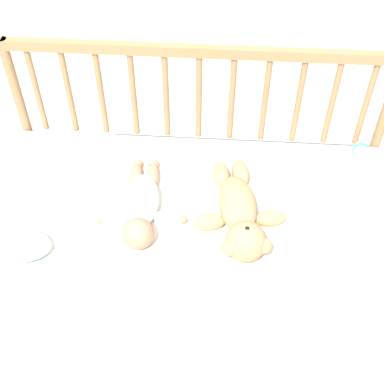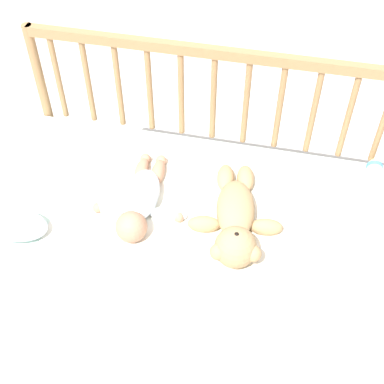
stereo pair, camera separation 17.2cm
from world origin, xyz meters
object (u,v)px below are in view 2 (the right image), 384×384
Objects in this scene: baby_bottle at (375,178)px; small_pillow at (12,224)px; baby at (140,200)px; teddy_bear at (235,220)px.

small_pillow is at bearing -157.78° from baby_bottle.
baby is 2.29× the size of baby_bottle.
baby is 0.79m from baby_bottle.
teddy_bear reaches higher than baby_bottle.
small_pillow is (-0.36, -0.18, -0.01)m from baby.
baby_bottle is (0.74, 0.27, -0.01)m from baby.
baby is at bearing 26.10° from small_pillow.
teddy_bear is 2.52× the size of baby_bottle.
teddy_bear is at bearing -5.23° from baby.
baby is 1.73× the size of small_pillow.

